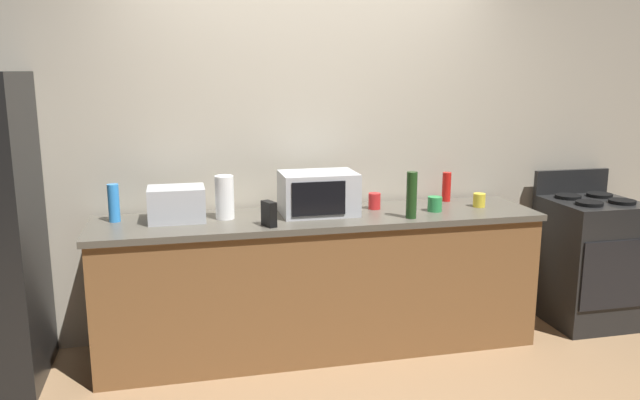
% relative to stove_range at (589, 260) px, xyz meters
% --- Properties ---
extents(ground_plane, '(8.00, 8.00, 0.00)m').
position_rel_stove_range_xyz_m(ground_plane, '(-2.00, -0.40, -0.46)').
color(ground_plane, '#93704C').
extents(back_wall, '(6.40, 0.10, 2.70)m').
position_rel_stove_range_xyz_m(back_wall, '(-2.00, 0.41, 0.89)').
color(back_wall, '#B2A893').
rests_on(back_wall, ground_plane).
extents(counter_run, '(2.84, 0.64, 0.90)m').
position_rel_stove_range_xyz_m(counter_run, '(-2.00, 0.00, -0.01)').
color(counter_run, brown).
rests_on(counter_run, ground_plane).
extents(stove_range, '(0.60, 0.61, 1.08)m').
position_rel_stove_range_xyz_m(stove_range, '(0.00, 0.00, 0.00)').
color(stove_range, black).
rests_on(stove_range, ground_plane).
extents(microwave, '(0.48, 0.35, 0.27)m').
position_rel_stove_range_xyz_m(microwave, '(-2.00, 0.05, 0.57)').
color(microwave, '#B7BABF').
rests_on(microwave, counter_run).
extents(toaster_oven, '(0.34, 0.26, 0.21)m').
position_rel_stove_range_xyz_m(toaster_oven, '(-2.89, 0.06, 0.54)').
color(toaster_oven, '#B7BABF').
rests_on(toaster_oven, counter_run).
extents(paper_towel_roll, '(0.12, 0.12, 0.27)m').
position_rel_stove_range_xyz_m(paper_towel_roll, '(-2.60, 0.05, 0.57)').
color(paper_towel_roll, white).
rests_on(paper_towel_roll, counter_run).
extents(cordless_phone, '(0.09, 0.12, 0.15)m').
position_rel_stove_range_xyz_m(cordless_phone, '(-2.36, -0.20, 0.51)').
color(cordless_phone, black).
rests_on(cordless_phone, counter_run).
extents(bottle_hot_sauce, '(0.06, 0.06, 0.21)m').
position_rel_stove_range_xyz_m(bottle_hot_sauce, '(-1.03, 0.23, 0.54)').
color(bottle_hot_sauce, red).
rests_on(bottle_hot_sauce, counter_run).
extents(bottle_spray_cleaner, '(0.07, 0.07, 0.23)m').
position_rel_stove_range_xyz_m(bottle_spray_cleaner, '(-3.26, 0.12, 0.55)').
color(bottle_spray_cleaner, '#338CE5').
rests_on(bottle_spray_cleaner, counter_run).
extents(bottle_wine, '(0.07, 0.07, 0.29)m').
position_rel_stove_range_xyz_m(bottle_wine, '(-1.46, -0.20, 0.59)').
color(bottle_wine, '#1E3F19').
rests_on(bottle_wine, counter_run).
extents(mug_green, '(0.09, 0.09, 0.10)m').
position_rel_stove_range_xyz_m(mug_green, '(-1.24, -0.06, 0.49)').
color(mug_green, '#2D8C47').
rests_on(mug_green, counter_run).
extents(mug_yellow, '(0.08, 0.08, 0.09)m').
position_rel_stove_range_xyz_m(mug_yellow, '(-0.89, 0.00, 0.48)').
color(mug_yellow, yellow).
rests_on(mug_yellow, counter_run).
extents(mug_red, '(0.08, 0.08, 0.11)m').
position_rel_stove_range_xyz_m(mug_red, '(-1.60, 0.10, 0.49)').
color(mug_red, red).
rests_on(mug_red, counter_run).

